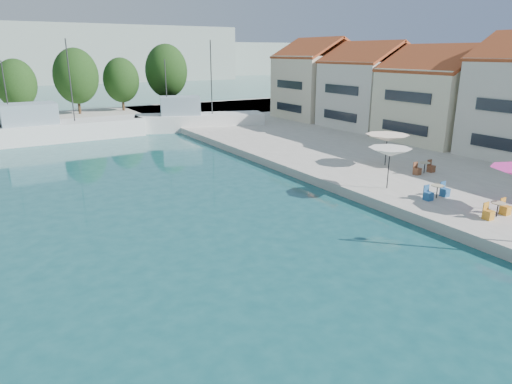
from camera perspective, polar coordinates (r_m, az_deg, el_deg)
quay_right at (r=43.18m, az=22.84°, el=4.77°), size 32.00×92.00×0.60m
quay_far at (r=62.70m, az=-26.76°, el=7.75°), size 90.00×16.00×0.60m
hill_east at (r=182.66m, az=-14.58°, el=15.78°), size 140.00×40.00×12.00m
building_04 at (r=45.93m, az=22.05°, el=11.50°), size 9.00×8.80×9.20m
building_05 at (r=51.89m, az=14.09°, el=12.99°), size 8.40×8.80×9.70m
building_06 at (r=58.64m, az=7.80°, el=13.98°), size 9.00×8.80×10.20m
trawler_03 at (r=50.29m, az=-23.96°, el=7.11°), size 16.68×4.73×10.20m
trawler_04 at (r=52.91m, az=-7.43°, el=8.86°), size 14.76×8.02×10.20m
tree_05 at (r=65.15m, az=-27.79°, el=11.87°), size 4.86×4.86×7.19m
tree_06 at (r=65.96m, az=-21.59°, el=13.32°), size 5.74×5.74×8.50m
tree_07 at (r=67.91m, az=-16.50°, el=13.26°), size 4.89×4.89×7.24m
tree_08 at (r=70.74m, az=-11.13°, el=14.63°), size 6.16×6.16×9.11m
umbrella_white at (r=28.28m, az=16.40°, el=4.81°), size 2.56×2.56×2.49m
umbrella_cream at (r=34.37m, az=16.08°, el=6.52°), size 3.10×3.10×2.26m
cafe_table_01 at (r=25.82m, az=27.91°, el=-2.17°), size 1.82×0.70×0.76m
cafe_table_02 at (r=27.69m, az=21.66°, el=-0.16°), size 1.82×0.70×0.76m
cafe_table_03 at (r=33.12m, az=20.29°, el=2.69°), size 1.82×0.70×0.76m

